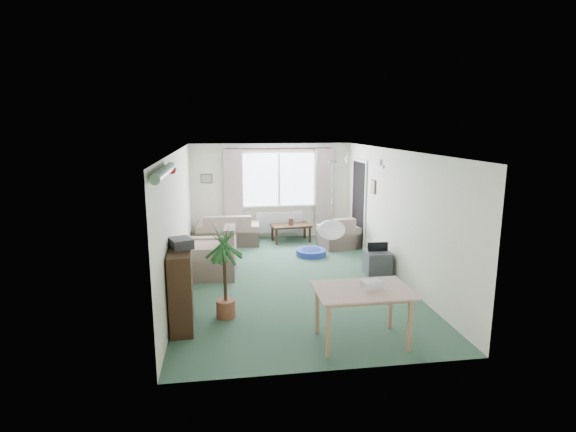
{
  "coord_description": "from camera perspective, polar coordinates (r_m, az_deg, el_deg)",
  "views": [
    {
      "loc": [
        -1.22,
        -7.95,
        2.85
      ],
      "look_at": [
        0.0,
        0.3,
        1.15
      ],
      "focal_mm": 28.0,
      "sensor_mm": 36.0,
      "label": 1
    }
  ],
  "objects": [
    {
      "name": "curtain_rod",
      "position": [
        11.2,
        -1.13,
        8.55
      ],
      "size": [
        2.6,
        0.03,
        0.03
      ],
      "primitive_type": "cube",
      "color": "black"
    },
    {
      "name": "curtain_left",
      "position": [
        11.19,
        -6.96,
        3.32
      ],
      "size": [
        0.45,
        0.08,
        2.0
      ],
      "primitive_type": "cube",
      "color": "beige"
    },
    {
      "name": "dining_table",
      "position": [
        6.16,
        9.32,
        -12.45
      ],
      "size": [
        1.16,
        0.77,
        0.72
      ],
      "primitive_type": "cube",
      "rotation": [
        0.0,
        0.0,
        0.0
      ],
      "color": "tan",
      "rests_on": "ground"
    },
    {
      "name": "ground",
      "position": [
        8.53,
        0.3,
        -7.99
      ],
      "size": [
        6.5,
        6.5,
        0.0
      ],
      "primitive_type": "plane",
      "color": "#31523D"
    },
    {
      "name": "window",
      "position": [
        11.35,
        -1.17,
        4.68
      ],
      "size": [
        1.8,
        0.03,
        1.3
      ],
      "primitive_type": "cube",
      "color": "white"
    },
    {
      "name": "houseplant",
      "position": [
        6.76,
        -8.03,
        -7.01
      ],
      "size": [
        0.66,
        0.66,
        1.43
      ],
      "primitive_type": "cylinder",
      "rotation": [
        0.0,
        0.0,
        -0.08
      ],
      "color": "#216336",
      "rests_on": "ground"
    },
    {
      "name": "pendant_lamp",
      "position": [
        5.98,
        5.55,
        -1.75
      ],
      "size": [
        0.36,
        0.36,
        0.36
      ],
      "primitive_type": "sphere",
      "color": "white"
    },
    {
      "name": "photo_frame",
      "position": [
        11.03,
        0.38,
        -0.76
      ],
      "size": [
        0.12,
        0.04,
        0.16
      ],
      "primitive_type": "cube",
      "rotation": [
        0.0,
        0.0,
        -0.13
      ],
      "color": "#503129",
      "rests_on": "coffee_table"
    },
    {
      "name": "armchair_left",
      "position": [
        8.78,
        -9.95,
        -4.4
      ],
      "size": [
        1.06,
        1.11,
        0.94
      ],
      "primitive_type": "cube",
      "rotation": [
        0.0,
        0.0,
        -1.64
      ],
      "color": "beige",
      "rests_on": "ground"
    },
    {
      "name": "bauble_cluster_a",
      "position": [
        9.22,
        7.53,
        7.51
      ],
      "size": [
        0.2,
        0.2,
        0.2
      ],
      "primitive_type": "sphere",
      "color": "silver"
    },
    {
      "name": "doorway",
      "position": [
        10.8,
        8.98,
        1.51
      ],
      "size": [
        0.03,
        0.95,
        2.0
      ],
      "primitive_type": "cube",
      "color": "black"
    },
    {
      "name": "bauble_cluster_b",
      "position": [
        8.18,
        11.88,
        6.86
      ],
      "size": [
        0.2,
        0.2,
        0.2
      ],
      "primitive_type": "sphere",
      "color": "silver"
    },
    {
      "name": "hifi_box",
      "position": [
        6.51,
        -13.45,
        -3.37
      ],
      "size": [
        0.39,
        0.43,
        0.14
      ],
      "primitive_type": "cube",
      "rotation": [
        0.0,
        0.0,
        0.39
      ],
      "color": "#313034",
      "rests_on": "bookshelf"
    },
    {
      "name": "tv_cube",
      "position": [
        8.88,
        11.24,
        -5.84
      ],
      "size": [
        0.49,
        0.54,
        0.47
      ],
      "primitive_type": "cube",
      "rotation": [
        0.0,
        0.0,
        -0.05
      ],
      "color": "#3B3B40",
      "rests_on": "ground"
    },
    {
      "name": "sofa",
      "position": [
        10.98,
        -7.57,
        -1.64
      ],
      "size": [
        1.53,
        0.89,
        0.74
      ],
      "primitive_type": "cube",
      "rotation": [
        0.0,
        0.0,
        3.07
      ],
      "color": "beige",
      "rests_on": "ground"
    },
    {
      "name": "wall_picture_back",
      "position": [
        11.26,
        -10.32,
        4.7
      ],
      "size": [
        0.28,
        0.03,
        0.22
      ],
      "primitive_type": "cube",
      "color": "brown"
    },
    {
      "name": "bookshelf",
      "position": [
        6.63,
        -13.42,
        -8.9
      ],
      "size": [
        0.36,
        0.95,
        1.14
      ],
      "primitive_type": "cube",
      "rotation": [
        0.0,
        0.0,
        0.05
      ],
      "color": "black",
      "rests_on": "ground"
    },
    {
      "name": "armchair_corner",
      "position": [
        10.68,
        6.44,
        -1.99
      ],
      "size": [
        0.95,
        0.92,
        0.73
      ],
      "primitive_type": "cube",
      "rotation": [
        0.0,
        0.0,
        3.33
      ],
      "color": "tan",
      "rests_on": "ground"
    },
    {
      "name": "coffee_table",
      "position": [
        11.14,
        0.37,
        -2.17
      ],
      "size": [
        1.0,
        0.63,
        0.43
      ],
      "primitive_type": "cube",
      "rotation": [
        0.0,
        0.0,
        0.12
      ],
      "color": "black",
      "rests_on": "ground"
    },
    {
      "name": "tinsel_garland",
      "position": [
        5.72,
        -15.47,
        5.41
      ],
      "size": [
        1.6,
        1.6,
        0.12
      ],
      "primitive_type": "cylinder",
      "color": "#196626"
    },
    {
      "name": "curtain_right",
      "position": [
        11.48,
        4.61,
        3.57
      ],
      "size": [
        0.45,
        0.08,
        2.0
      ],
      "primitive_type": "cube",
      "color": "beige"
    },
    {
      "name": "wall_picture_right",
      "position": [
        9.78,
        10.79,
        3.68
      ],
      "size": [
        0.03,
        0.24,
        0.3
      ],
      "primitive_type": "cube",
      "color": "brown"
    },
    {
      "name": "pet_bed",
      "position": [
        10.0,
        2.95,
        -4.65
      ],
      "size": [
        0.83,
        0.83,
        0.13
      ],
      "primitive_type": "cylinder",
      "rotation": [
        0.0,
        0.0,
        0.29
      ],
      "color": "navy",
      "rests_on": "ground"
    },
    {
      "name": "gift_box",
      "position": [
        6.05,
        10.54,
        -8.65
      ],
      "size": [
        0.27,
        0.21,
        0.12
      ],
      "primitive_type": "cube",
      "rotation": [
        0.0,
        0.0,
        0.14
      ],
      "color": "white",
      "rests_on": "dining_table"
    },
    {
      "name": "radiator",
      "position": [
        11.49,
        -1.12,
        -0.8
      ],
      "size": [
        1.2,
        0.1,
        0.55
      ],
      "primitive_type": "cube",
      "color": "white"
    }
  ]
}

